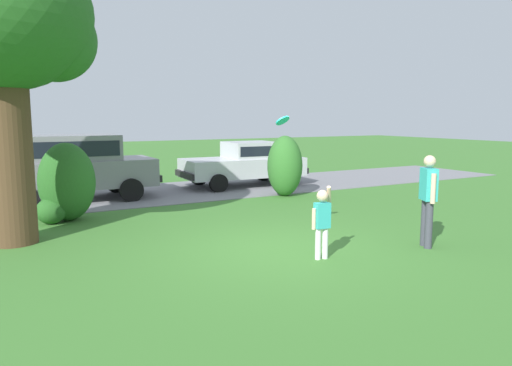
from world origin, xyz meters
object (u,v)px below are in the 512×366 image
Objects in this scene: frisbee at (283,121)px; parked_suv at (74,164)px; oak_tree_large at (0,28)px; child_thrower at (322,218)px; adult_onlooker at (428,196)px; parked_sedan at (245,162)px.

parked_suv is at bearing 111.51° from frisbee.
oak_tree_large reaches higher than frisbee.
adult_onlooker is at bearing -8.59° from child_thrower.
child_thrower is 4.12× the size of frisbee.
parked_suv is 7.60m from frisbee.
parked_sedan is at bearing 85.17° from adult_onlooker.
parked_suv is 15.06× the size of frisbee.
parked_suv is (-5.75, -0.30, 0.23)m from parked_sedan.
parked_suv is at bearing 109.05° from child_thrower.
adult_onlooker reaches higher than child_thrower.
frisbee reaches higher than parked_sedan.
parked_sedan is at bearing 31.28° from oak_tree_large.
parked_sedan is at bearing 67.52° from frisbee.
oak_tree_large is 4.48× the size of child_thrower.
parked_sedan is 5.77m from parked_suv.
parked_sedan is 8.95m from child_thrower.
oak_tree_large is 5.53m from parked_suv.
frisbee is (-0.07, 1.19, 1.66)m from child_thrower.
frisbee is at bearing -68.49° from parked_suv.
frisbee is 3.06m from adult_onlooker.
parked_suv is (1.79, 4.28, -3.01)m from oak_tree_large.
oak_tree_large reaches higher than child_thrower.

